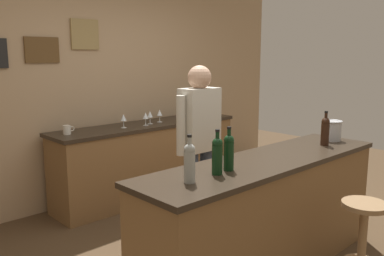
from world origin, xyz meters
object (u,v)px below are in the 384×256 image
(bar_stool, at_px, (363,232))
(wine_bottle_d, at_px, (325,130))
(coffee_mug, at_px, (67,130))
(wine_glass_a, at_px, (123,118))
(wine_glass_d, at_px, (160,113))
(bartender, at_px, (199,142))
(wine_bottle_a, at_px, (189,161))
(ice_bucket, at_px, (332,130))
(wine_bottle_c, at_px, (229,151))
(wine_bottle_b, at_px, (217,154))
(wine_glass_b, at_px, (146,116))
(wine_glass_c, at_px, (150,115))

(bar_stool, height_order, wine_bottle_d, wine_bottle_d)
(coffee_mug, bearing_deg, wine_bottle_d, -56.99)
(wine_glass_a, bearing_deg, wine_glass_d, 3.80)
(bartender, bearing_deg, bar_stool, -79.65)
(coffee_mug, bearing_deg, bar_stool, -72.20)
(bartender, height_order, wine_bottle_a, bartender)
(ice_bucket, height_order, wine_glass_d, ice_bucket)
(wine_bottle_a, xyz_separation_m, wine_bottle_c, (0.39, 0.02, 0.00))
(ice_bucket, relative_size, wine_glass_a, 1.21)
(ice_bucket, bearing_deg, wine_glass_d, 102.05)
(wine_bottle_b, bearing_deg, wine_glass_d, 60.74)
(bar_stool, distance_m, wine_bottle_b, 1.22)
(wine_glass_b, bearing_deg, coffee_mug, 172.75)
(wine_bottle_c, bearing_deg, bar_stool, -42.72)
(wine_bottle_a, xyz_separation_m, ice_bucket, (1.84, 0.04, -0.04))
(wine_bottle_d, distance_m, wine_glass_c, 2.09)
(wine_glass_b, bearing_deg, bartender, -103.85)
(ice_bucket, bearing_deg, wine_bottle_d, -165.07)
(wine_bottle_a, relative_size, wine_bottle_b, 1.00)
(wine_glass_a, bearing_deg, wine_bottle_c, -103.35)
(bar_stool, distance_m, wine_bottle_a, 1.40)
(bartender, height_order, coffee_mug, bartender)
(wine_bottle_a, relative_size, wine_bottle_d, 1.00)
(wine_bottle_d, relative_size, ice_bucket, 1.63)
(wine_bottle_c, bearing_deg, wine_glass_d, 63.43)
(wine_glass_d, bearing_deg, coffee_mug, 178.23)
(wine_bottle_d, distance_m, coffee_mug, 2.54)
(wine_bottle_a, bearing_deg, wine_bottle_d, -0.96)
(wine_bottle_d, distance_m, wine_glass_b, 2.06)
(bar_stool, bearing_deg, wine_bottle_c, 137.28)
(bar_stool, relative_size, wine_glass_d, 4.39)
(ice_bucket, bearing_deg, wine_glass_b, 109.89)
(wine_bottle_b, distance_m, wine_glass_a, 2.11)
(bartender, height_order, wine_glass_c, bartender)
(wine_glass_d, height_order, coffee_mug, wine_glass_d)
(ice_bucket, distance_m, wine_glass_b, 2.07)
(wine_bottle_c, bearing_deg, coffee_mug, 94.58)
(wine_bottle_d, xyz_separation_m, ice_bucket, (0.24, 0.06, -0.04))
(wine_glass_b, bearing_deg, ice_bucket, -70.11)
(wine_bottle_b, distance_m, wine_bottle_c, 0.13)
(bartender, distance_m, wine_bottle_d, 1.12)
(wine_glass_c, bearing_deg, wine_glass_a, -178.72)
(wine_bottle_c, height_order, wine_glass_b, wine_bottle_c)
(wine_bottle_d, relative_size, wine_glass_a, 1.97)
(ice_bucket, xyz_separation_m, wine_glass_b, (-0.70, 1.95, -0.01))
(wine_bottle_c, height_order, wine_bottle_d, same)
(ice_bucket, relative_size, wine_glass_c, 1.21)
(bartender, xyz_separation_m, ice_bucket, (1.00, -0.74, 0.08))
(wine_glass_d, xyz_separation_m, coffee_mug, (-1.19, 0.04, -0.06))
(wine_glass_a, xyz_separation_m, wine_glass_d, (0.55, 0.04, 0.00))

